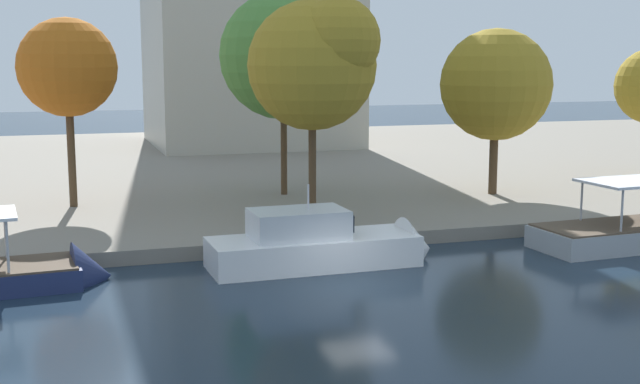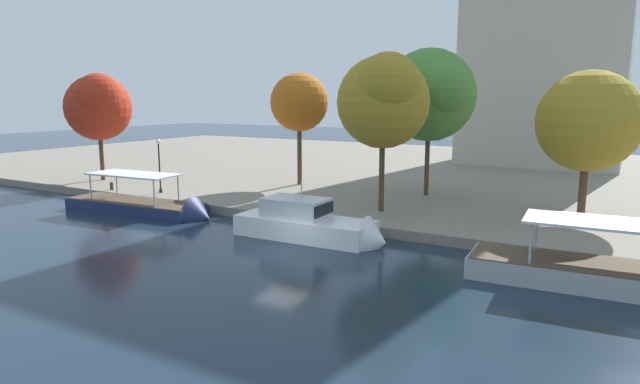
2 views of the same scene
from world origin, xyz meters
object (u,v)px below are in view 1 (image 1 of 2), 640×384
at_px(tree_4, 66,67).
at_px(motor_yacht_1, 327,250).
at_px(tree_2, 493,87).
at_px(tree_0, 317,61).
at_px(tree_3, 287,50).

bearing_deg(tree_4, motor_yacht_1, -54.78).
height_order(tree_2, tree_4, tree_4).
height_order(motor_yacht_1, tree_4, tree_4).
xyz_separation_m(motor_yacht_1, tree_4, (-9.61, 13.62, 7.27)).
bearing_deg(tree_0, tree_2, 20.24).
bearing_deg(tree_2, motor_yacht_1, -140.95).
distance_m(motor_yacht_1, tree_3, 16.45).
relative_size(tree_2, tree_3, 0.82).
xyz_separation_m(tree_2, tree_4, (-23.03, 2.73, 1.16)).
relative_size(tree_0, tree_3, 0.92).
bearing_deg(motor_yacht_1, tree_3, 79.85).
distance_m(tree_0, tree_4, 13.29).
relative_size(motor_yacht_1, tree_2, 1.01).
bearing_deg(tree_4, tree_0, -32.16).
relative_size(motor_yacht_1, tree_3, 0.83).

